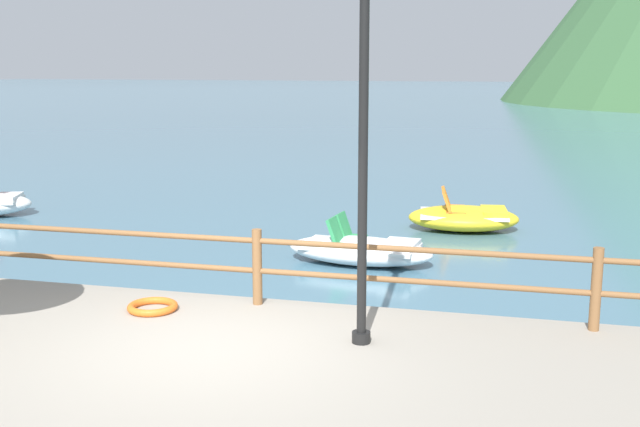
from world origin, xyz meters
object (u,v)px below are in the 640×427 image
at_px(lamp_post, 364,103).
at_px(life_ring, 153,307).
at_px(pedal_boat_1, 464,217).
at_px(pedal_boat_3, 361,250).

distance_m(lamp_post, life_ring, 3.69).
distance_m(lamp_post, pedal_boat_1, 8.46).
relative_size(lamp_post, pedal_boat_1, 1.80).
bearing_deg(lamp_post, life_ring, 169.91).
bearing_deg(pedal_boat_3, lamp_post, -78.74).
bearing_deg(pedal_boat_1, lamp_post, -93.88).
relative_size(lamp_post, pedal_boat_3, 1.63).
height_order(lamp_post, pedal_boat_1, lamp_post).
height_order(life_ring, pedal_boat_3, pedal_boat_3).
bearing_deg(lamp_post, pedal_boat_1, 86.12).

